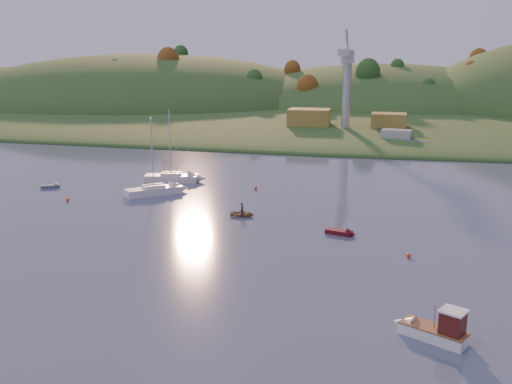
% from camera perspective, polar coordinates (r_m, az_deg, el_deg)
% --- Properties ---
extents(far_shore, '(620.00, 220.00, 1.50)m').
position_cam_1_polar(far_shore, '(262.10, 10.36, 8.65)').
color(far_shore, '#2A481D').
rests_on(far_shore, ground).
extents(shore_slope, '(640.00, 150.00, 7.00)m').
position_cam_1_polar(shore_slope, '(197.50, 9.33, 7.15)').
color(shore_slope, '#2A481D').
rests_on(shore_slope, ground).
extents(hill_left_far, '(120.00, 100.00, 32.00)m').
position_cam_1_polar(hill_left_far, '(301.56, -22.18, 8.49)').
color(hill_left_far, '#2A481D').
rests_on(hill_left_far, ground).
extents(hill_left, '(170.00, 140.00, 44.00)m').
position_cam_1_polar(hill_left, '(253.83, -10.99, 8.47)').
color(hill_left, '#2A481D').
rests_on(hill_left, ground).
extents(hill_center, '(140.00, 120.00, 36.00)m').
position_cam_1_polar(hill_center, '(241.86, 12.49, 8.16)').
color(hill_center, '#2A481D').
rests_on(hill_center, ground).
extents(hillside_trees, '(280.00, 50.00, 32.00)m').
position_cam_1_polar(hillside_trees, '(217.35, 9.71, 7.71)').
color(hillside_trees, '#244E1C').
rests_on(hillside_trees, ground).
extents(wharf, '(42.00, 16.00, 2.40)m').
position_cam_1_polar(wharf, '(154.44, 10.06, 5.83)').
color(wharf, slate).
rests_on(wharf, ground).
extents(shed_west, '(11.00, 8.00, 4.80)m').
position_cam_1_polar(shed_west, '(156.24, 5.34, 7.40)').
color(shed_west, olive).
rests_on(shed_west, wharf).
extents(shed_east, '(9.00, 7.00, 4.00)m').
position_cam_1_polar(shed_east, '(155.82, 13.11, 6.94)').
color(shed_east, olive).
rests_on(shed_east, wharf).
extents(dock_crane, '(3.20, 28.00, 20.30)m').
position_cam_1_polar(dock_crane, '(149.77, 9.06, 11.77)').
color(dock_crane, '#B7B7BC').
rests_on(dock_crane, wharf).
extents(fishing_boat, '(6.13, 4.39, 3.80)m').
position_cam_1_polar(fishing_boat, '(47.25, 16.90, -12.84)').
color(fishing_boat, white).
rests_on(fishing_boat, ground).
extents(sailboat_near, '(8.26, 7.70, 12.07)m').
position_cam_1_polar(sailboat_near, '(90.60, -10.18, 0.18)').
color(sailboat_near, white).
rests_on(sailboat_near, ground).
extents(sailboat_far, '(9.35, 4.33, 12.49)m').
position_cam_1_polar(sailboat_far, '(99.47, -8.48, 1.45)').
color(sailboat_far, silver).
rests_on(sailboat_far, ground).
extents(canoe, '(3.47, 2.58, 0.69)m').
position_cam_1_polar(canoe, '(77.58, -1.39, -2.19)').
color(canoe, olive).
rests_on(canoe, ground).
extents(paddler, '(0.42, 0.60, 1.59)m').
position_cam_1_polar(paddler, '(77.46, -1.39, -1.87)').
color(paddler, black).
rests_on(paddler, ground).
extents(red_tender, '(3.98, 2.30, 1.28)m').
position_cam_1_polar(red_tender, '(70.39, 8.85, -4.07)').
color(red_tender, '#500B14').
rests_on(red_tender, ground).
extents(grey_dinghy, '(3.34, 2.55, 1.18)m').
position_cam_1_polar(grey_dinghy, '(100.01, -19.59, 0.55)').
color(grey_dinghy, slate).
rests_on(grey_dinghy, ground).
extents(work_vessel, '(16.87, 8.65, 4.13)m').
position_cam_1_polar(work_vessel, '(140.32, 13.86, 5.00)').
color(work_vessel, slate).
rests_on(work_vessel, ground).
extents(buoy_1, '(0.50, 0.50, 0.50)m').
position_cam_1_polar(buoy_1, '(64.28, 15.02, -6.12)').
color(buoy_1, '#FF4B0D').
rests_on(buoy_1, ground).
extents(buoy_2, '(0.50, 0.50, 0.50)m').
position_cam_1_polar(buoy_2, '(89.99, -18.32, -0.73)').
color(buoy_2, '#FF4B0D').
rests_on(buoy_2, ground).
extents(buoy_3, '(0.50, 0.50, 0.50)m').
position_cam_1_polar(buoy_3, '(93.20, -0.03, 0.44)').
color(buoy_3, '#FF4B0D').
rests_on(buoy_3, ground).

